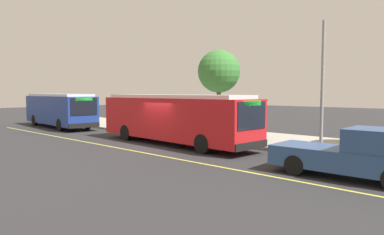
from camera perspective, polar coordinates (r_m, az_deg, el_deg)
ground_plane at (r=20.49m, az=-5.02°, el=-4.59°), size 120.00×120.00×0.00m
sidewalk_curb at (r=24.84m, az=5.38°, el=-2.89°), size 44.00×6.40×0.15m
lane_stripe_center at (r=19.11m, az=-9.97°, el=-5.25°), size 36.00×0.14×0.01m
transit_bus_main at (r=20.94m, az=-2.88°, el=0.06°), size 11.52×3.13×2.95m
transit_bus_second at (r=33.18m, az=-20.72°, el=1.29°), size 10.44×3.49×2.95m
pickup_truck at (r=13.84m, az=24.98°, el=-5.57°), size 5.46×2.16×1.85m
bus_shelter at (r=23.42m, az=7.97°, el=1.19°), size 2.90×1.60×2.48m
waiting_bench at (r=23.51m, az=8.42°, el=-1.94°), size 1.60×0.48×0.95m
route_sign_post at (r=20.61m, az=10.06°, el=0.89°), size 0.44×0.08×2.80m
pedestrian_commuter at (r=23.69m, az=1.88°, el=-0.68°), size 0.24×0.40×1.69m
street_tree_upstreet at (r=28.40m, az=4.39°, el=7.41°), size 3.40×3.40×6.32m
utility_pole at (r=18.24m, az=20.39°, el=4.66°), size 0.16×0.16×6.40m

